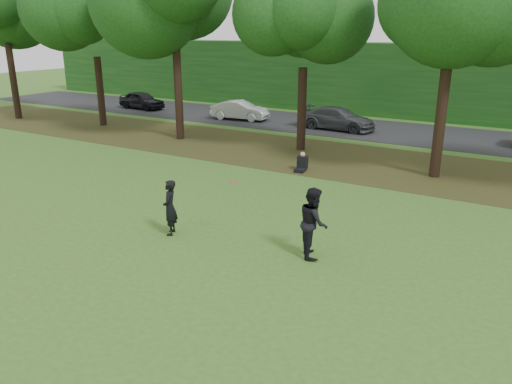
# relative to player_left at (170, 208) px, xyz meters

# --- Properties ---
(ground) EXTENTS (120.00, 120.00, 0.00)m
(ground) POSITION_rel_player_left_xyz_m (1.49, -1.83, -0.85)
(ground) COLOR #3B5B1C
(ground) RESTS_ON ground
(leaf_litter) EXTENTS (60.00, 7.00, 0.01)m
(leaf_litter) POSITION_rel_player_left_xyz_m (1.49, 11.17, -0.84)
(leaf_litter) COLOR #3D2D16
(leaf_litter) RESTS_ON ground
(street) EXTENTS (70.00, 7.00, 0.02)m
(street) POSITION_rel_player_left_xyz_m (1.49, 19.17, -0.84)
(street) COLOR black
(street) RESTS_ON ground
(far_hedge) EXTENTS (70.00, 3.00, 5.00)m
(far_hedge) POSITION_rel_player_left_xyz_m (1.49, 25.17, 1.65)
(far_hedge) COLOR #134416
(far_hedge) RESTS_ON ground
(player_left) EXTENTS (0.65, 0.74, 1.69)m
(player_left) POSITION_rel_player_left_xyz_m (0.00, 0.00, 0.00)
(player_left) COLOR black
(player_left) RESTS_ON ground
(player_right) EXTENTS (1.11, 1.19, 1.94)m
(player_right) POSITION_rel_player_left_xyz_m (4.30, 0.82, 0.12)
(player_right) COLOR black
(player_right) RESTS_ON ground
(parked_cars) EXTENTS (37.89, 3.00, 1.44)m
(parked_cars) POSITION_rel_player_left_xyz_m (1.59, 18.12, -0.15)
(parked_cars) COLOR black
(parked_cars) RESTS_ON street
(frisbee) EXTENTS (0.32, 0.32, 0.13)m
(frisbee) POSITION_rel_player_left_xyz_m (1.84, 0.68, 0.90)
(frisbee) COLOR #E71341
(frisbee) RESTS_ON ground
(seated_person) EXTENTS (0.50, 0.78, 0.83)m
(seated_person) POSITION_rel_player_left_xyz_m (0.32, 8.41, -0.54)
(seated_person) COLOR black
(seated_person) RESTS_ON ground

